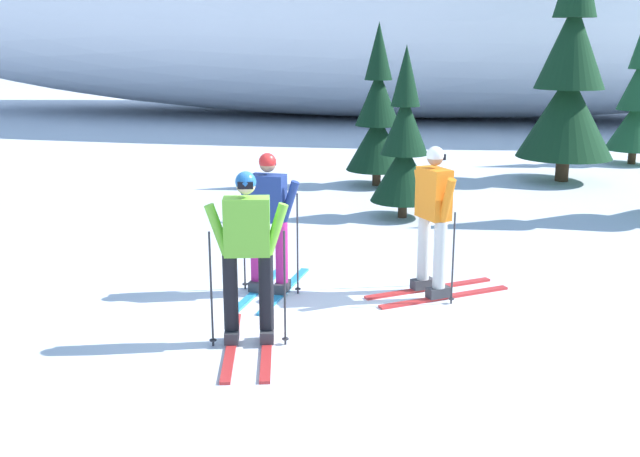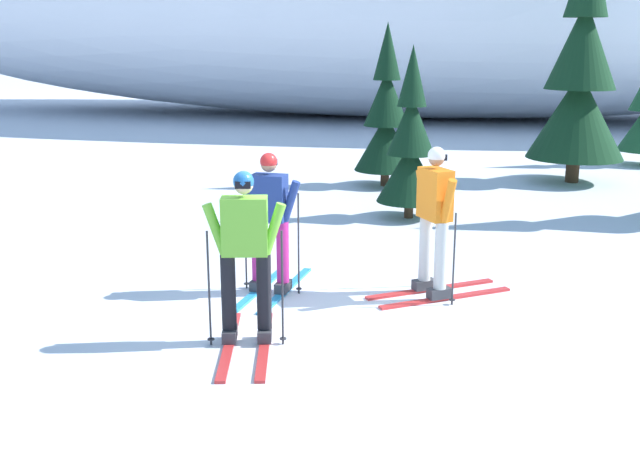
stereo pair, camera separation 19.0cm
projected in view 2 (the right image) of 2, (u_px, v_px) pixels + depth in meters
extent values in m
plane|color=white|center=(313.00, 319.00, 8.31)|extent=(120.00, 120.00, 0.00)
cube|color=#2893CC|center=(262.00, 287.00, 9.32)|extent=(0.21, 1.78, 0.03)
cube|color=#2893CC|center=(286.00, 290.00, 9.23)|extent=(0.21, 1.78, 0.03)
cube|color=#38383D|center=(258.00, 284.00, 9.20)|extent=(0.16, 0.29, 0.12)
cube|color=#38383D|center=(283.00, 286.00, 9.11)|extent=(0.16, 0.29, 0.12)
cylinder|color=#B7237A|center=(258.00, 250.00, 9.10)|extent=(0.15, 0.15, 0.76)
cylinder|color=#B7237A|center=(283.00, 252.00, 9.01)|extent=(0.15, 0.15, 0.76)
cube|color=navy|center=(269.00, 198.00, 8.89)|extent=(0.42, 0.27, 0.56)
cylinder|color=navy|center=(250.00, 202.00, 8.98)|extent=(0.28, 0.12, 0.58)
cylinder|color=navy|center=(289.00, 204.00, 8.84)|extent=(0.28, 0.12, 0.58)
sphere|color=#A37556|center=(269.00, 164.00, 8.79)|extent=(0.19, 0.19, 0.19)
sphere|color=red|center=(269.00, 161.00, 8.78)|extent=(0.21, 0.21, 0.21)
cube|color=black|center=(271.00, 162.00, 8.86)|extent=(0.15, 0.05, 0.07)
cylinder|color=#2D2D33|center=(245.00, 240.00, 9.18)|extent=(0.02, 0.02, 1.25)
cylinder|color=#2D2D33|center=(247.00, 284.00, 9.32)|extent=(0.07, 0.07, 0.01)
cylinder|color=#2D2D33|center=(299.00, 244.00, 8.99)|extent=(0.02, 0.02, 1.25)
cylinder|color=#2D2D33|center=(299.00, 289.00, 9.13)|extent=(0.07, 0.07, 0.01)
cube|color=red|center=(431.00, 289.00, 9.25)|extent=(1.50, 1.12, 0.03)
cube|color=red|center=(446.00, 298.00, 8.93)|extent=(1.50, 1.12, 0.03)
cube|color=#38383D|center=(424.00, 284.00, 9.19)|extent=(0.31, 0.28, 0.12)
cube|color=#38383D|center=(439.00, 293.00, 8.88)|extent=(0.31, 0.28, 0.12)
cylinder|color=silver|center=(425.00, 248.00, 9.08)|extent=(0.15, 0.15, 0.81)
cylinder|color=silver|center=(441.00, 256.00, 8.76)|extent=(0.15, 0.15, 0.81)
cube|color=orange|center=(435.00, 194.00, 8.75)|extent=(0.46, 0.50, 0.60)
cylinder|color=orange|center=(423.00, 194.00, 9.00)|extent=(0.24, 0.28, 0.58)
cylinder|color=orange|center=(448.00, 203.00, 8.51)|extent=(0.24, 0.28, 0.58)
sphere|color=#A37556|center=(437.00, 158.00, 8.64)|extent=(0.19, 0.19, 0.19)
sphere|color=white|center=(437.00, 155.00, 8.63)|extent=(0.21, 0.21, 0.21)
cube|color=black|center=(443.00, 157.00, 8.67)|extent=(0.12, 0.14, 0.07)
cylinder|color=#2D2D33|center=(422.00, 244.00, 9.27)|extent=(0.02, 0.02, 1.10)
cylinder|color=#2D2D33|center=(420.00, 282.00, 9.39)|extent=(0.07, 0.07, 0.01)
cylinder|color=#2D2D33|center=(454.00, 260.00, 8.62)|extent=(0.02, 0.02, 1.10)
cylinder|color=#2D2D33|center=(452.00, 300.00, 8.74)|extent=(0.07, 0.07, 0.01)
cube|color=red|center=(264.00, 344.00, 7.58)|extent=(0.52, 1.70, 0.03)
cube|color=red|center=(229.00, 345.00, 7.57)|extent=(0.52, 1.70, 0.03)
cube|color=#38383D|center=(265.00, 334.00, 7.65)|extent=(0.20, 0.31, 0.12)
cube|color=#38383D|center=(230.00, 334.00, 7.65)|extent=(0.20, 0.31, 0.12)
cylinder|color=black|center=(264.00, 292.00, 7.54)|extent=(0.15, 0.15, 0.79)
cylinder|color=black|center=(229.00, 292.00, 7.54)|extent=(0.15, 0.15, 0.79)
cube|color=#75C638|center=(245.00, 226.00, 7.37)|extent=(0.50, 0.34, 0.58)
cylinder|color=#75C638|center=(273.00, 231.00, 7.39)|extent=(0.29, 0.16, 0.58)
cylinder|color=#75C638|center=(217.00, 232.00, 7.38)|extent=(0.29, 0.16, 0.58)
sphere|color=beige|center=(244.00, 185.00, 7.27)|extent=(0.19, 0.19, 0.19)
sphere|color=#2366B2|center=(243.00, 181.00, 7.26)|extent=(0.21, 0.21, 0.21)
cube|color=black|center=(243.00, 185.00, 7.19)|extent=(0.15, 0.07, 0.07)
cylinder|color=#2D2D33|center=(282.00, 288.00, 7.48)|extent=(0.02, 0.02, 1.19)
cylinder|color=#2D2D33|center=(283.00, 339.00, 7.61)|extent=(0.07, 0.07, 0.01)
cylinder|color=#2D2D33|center=(209.00, 289.00, 7.46)|extent=(0.02, 0.02, 1.19)
cylinder|color=#2D2D33|center=(211.00, 339.00, 7.59)|extent=(0.07, 0.07, 0.01)
cylinder|color=#47301E|center=(385.00, 175.00, 15.80)|extent=(0.18, 0.18, 0.45)
cone|color=black|center=(386.00, 142.00, 15.63)|extent=(1.30, 1.30, 1.16)
cone|color=black|center=(387.00, 97.00, 15.40)|extent=(0.94, 0.94, 1.16)
cone|color=black|center=(388.00, 51.00, 15.17)|extent=(0.57, 0.57, 1.16)
cylinder|color=#47301E|center=(409.00, 207.00, 12.96)|extent=(0.16, 0.16, 0.40)
cone|color=black|center=(410.00, 172.00, 12.81)|extent=(1.13, 1.13, 1.01)
cone|color=black|center=(411.00, 125.00, 12.61)|extent=(0.82, 0.82, 1.01)
cone|color=black|center=(413.00, 76.00, 12.41)|extent=(0.50, 0.50, 1.01)
cylinder|color=#47301E|center=(573.00, 166.00, 16.16)|extent=(0.29, 0.29, 0.71)
cone|color=#14381E|center=(577.00, 115.00, 15.90)|extent=(2.04, 2.04, 1.82)
cone|color=#14381E|center=(583.00, 45.00, 15.54)|extent=(1.47, 1.47, 1.82)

